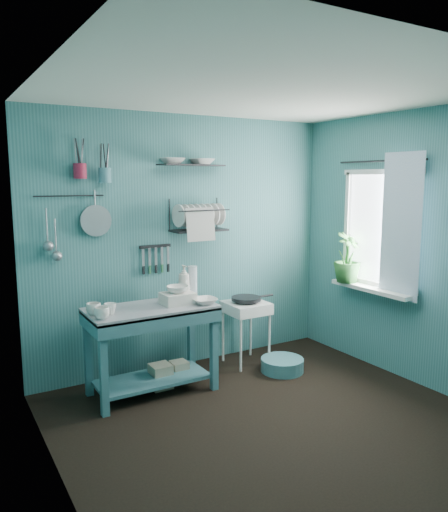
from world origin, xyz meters
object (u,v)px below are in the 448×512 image
dish_rack (199,215)px  storage_tin_large (161,376)px  mug_left (102,313)px  water_bottle (192,280)px  hotplate_stand (246,333)px  colander (96,221)px  mug_right (94,309)px  potted_plant (348,258)px  frying_pan (246,299)px  floor_basin (282,365)px  utensil_cup_magenta (80,171)px  storage_tin_small (179,372)px  wash_tub (178,298)px  work_counter (152,350)px  mug_mid (110,309)px  utensil_cup_teal (105,175)px  soap_bottle (184,281)px

dish_rack → storage_tin_large: bearing=-147.3°
mug_left → water_bottle: water_bottle is taller
water_bottle → storage_tin_large: water_bottle is taller
mug_left → hotplate_stand: size_ratio=0.19×
mug_left → water_bottle: bearing=20.8°
colander → mug_left: bearing=-104.5°
mug_right → potted_plant: size_ratio=0.24×
frying_pan → hotplate_stand: bearing=0.0°
water_bottle → floor_basin: (0.77, -0.42, -0.86)m
mug_right → utensil_cup_magenta: utensil_cup_magenta is taller
potted_plant → storage_tin_small: bearing=169.1°
utensil_cup_magenta → storage_tin_small: (0.75, -0.33, -1.85)m
wash_tub → work_counter: bearing=175.4°
mug_left → mug_mid: (0.10, 0.10, -0.00)m
utensil_cup_teal → soap_bottle: bearing=-17.9°
mug_left → colander: bearing=75.5°
work_counter → utensil_cup_teal: utensil_cup_teal is taller
work_counter → utensil_cup_magenta: bearing=143.4°
frying_pan → water_bottle: bearing=175.5°
utensil_cup_magenta → dish_rack: bearing=-2.5°
mug_right → storage_tin_large: size_ratio=0.56×
wash_tub → hotplate_stand: wash_tub is taller
hotplate_stand → floor_basin: (0.19, -0.37, -0.26)m
colander → storage_tin_large: size_ratio=1.27×
utensil_cup_teal → storage_tin_large: utensil_cup_teal is taller
mug_left → utensil_cup_teal: utensil_cup_teal is taller
potted_plant → wash_tub: bearing=172.5°
mug_right → utensil_cup_magenta: size_ratio=0.95×
potted_plant → dish_rack: bearing=155.9°
wash_tub → hotplate_stand: bearing=12.8°
soap_bottle → storage_tin_large: size_ratio=1.36×
work_counter → mug_left: size_ratio=8.99×
mug_left → mug_right: same height
frying_pan → utensil_cup_magenta: size_ratio=2.31×
mug_mid → utensil_cup_teal: bearing=73.2°
colander → dish_rack: bearing=-4.6°
mug_right → potted_plant: potted_plant is taller
potted_plant → storage_tin_large: (-1.96, 0.31, -0.97)m
hotplate_stand → water_bottle: bearing=175.4°
soap_bottle → storage_tin_small: size_ratio=1.49×
floor_basin → mug_left: bearing=178.8°
potted_plant → utensil_cup_magenta: bearing=165.1°
mug_right → storage_tin_small: 1.09m
mug_right → dish_rack: size_ratio=0.22×
water_bottle → soap_bottle: bearing=-168.7°
colander → work_counter: bearing=-53.8°
mug_right → potted_plant: (2.56, -0.26, 0.25)m
potted_plant → storage_tin_large: 2.21m
colander → floor_basin: 2.26m
hotplate_stand → utensil_cup_teal: (-1.34, 0.24, 1.59)m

